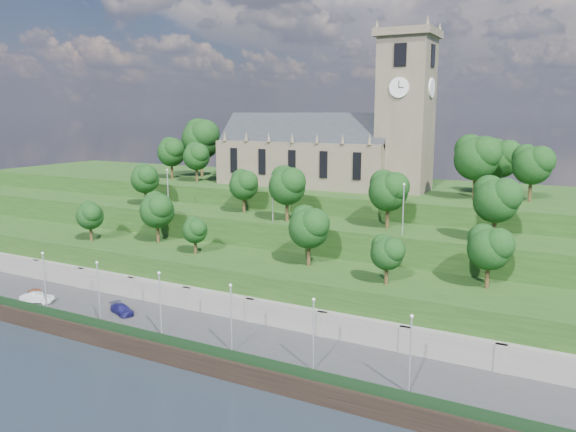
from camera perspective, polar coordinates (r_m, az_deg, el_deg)
The scene contains 17 objects.
ground at distance 67.87m, azimuth -12.73°, elevation -14.30°, with size 320.00×320.00×0.00m, color black.
promenade at distance 71.70m, azimuth -9.58°, elevation -11.92°, with size 160.00×12.00×2.00m, color #2D2D30.
quay_wall at distance 67.38m, azimuth -12.80°, elevation -13.46°, with size 160.00×0.50×2.20m, color black.
fence at distance 67.24m, azimuth -12.48°, elevation -12.11°, with size 160.00×0.10×1.20m, color #163318.
retaining_wall at distance 75.64m, azimuth -6.84°, elevation -9.41°, with size 160.00×2.10×5.00m.
embankment_lower at distance 79.90m, azimuth -4.38°, elevation -7.13°, with size 160.00×12.00×8.00m, color #1B3A13.
embankment_upper at distance 88.46m, azimuth -0.59°, elevation -4.01°, with size 160.00×10.00×12.00m, color #1B3A13.
hilltop at distance 106.59m, azimuth 4.81°, elevation -0.71°, with size 160.00×32.00×15.00m, color #1B3A13.
church at distance 100.73m, azimuth 4.45°, elevation 7.26°, with size 38.60×12.35×27.60m.
trees_lower at distance 76.80m, azimuth -2.52°, elevation -0.92°, with size 64.64×8.81×8.09m.
trees_upper at distance 82.58m, azimuth 3.03°, elevation 3.03°, with size 64.02×8.19×8.41m.
trees_hilltop at distance 101.33m, azimuth 2.75°, elevation 6.86°, with size 72.43×15.55×11.94m.
lamp_posts_promenade at distance 68.45m, azimuth -12.87°, elevation -8.20°, with size 60.36×0.36×7.85m.
lamp_posts_upper at distance 83.89m, azimuth -1.58°, elevation 2.21°, with size 40.36×0.36×6.95m.
car_left at distance 88.26m, azimuth -24.09°, elevation -7.24°, with size 1.55×3.86×1.32m, color #8C3817.
car_middle at distance 86.33m, azimuth -24.11°, elevation -7.57°, with size 1.57×4.51×1.49m, color #AFB0B5.
car_right at distance 77.97m, azimuth -16.53°, elevation -9.07°, with size 1.75×4.30×1.25m, color #181750.
Camera 1 is at (40.93, -46.22, 28.18)m, focal length 35.00 mm.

